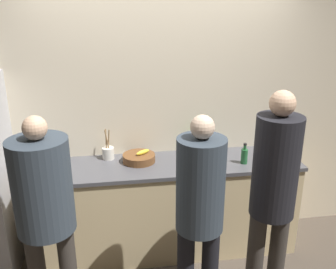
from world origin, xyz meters
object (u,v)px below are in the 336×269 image
object	(u,v)px
person_right	(273,190)
bottle_green	(244,155)
potted_plant	(195,143)
person_left	(44,201)
fruit_bowl	(139,158)
cup_black	(64,156)
utensil_crock	(108,152)
person_center	(200,205)

from	to	relation	value
person_right	bottle_green	size ratio (longest dim) A/B	9.16
potted_plant	person_left	bearing A→B (deg)	-145.66
fruit_bowl	cup_black	xyz separation A→B (m)	(-0.69, 0.12, 0.01)
person_left	potted_plant	distance (m)	1.54
person_right	cup_black	bearing A→B (deg)	146.57
utensil_crock	person_center	bearing A→B (deg)	-58.42
bottle_green	cup_black	distance (m)	1.66
fruit_bowl	utensil_crock	distance (m)	0.30
person_left	potted_plant	size ratio (longest dim) A/B	7.34
person_center	bottle_green	xyz separation A→B (m)	(0.59, 0.74, 0.03)
cup_black	person_right	bearing A→B (deg)	-33.43
cup_black	fruit_bowl	bearing A→B (deg)	-9.70
person_left	bottle_green	size ratio (longest dim) A/B	8.41
person_center	fruit_bowl	xyz separation A→B (m)	(-0.36, 0.93, -0.01)
person_left	person_center	xyz separation A→B (m)	(1.08, -0.15, -0.04)
fruit_bowl	potted_plant	world-z (taller)	potted_plant
fruit_bowl	person_right	bearing A→B (deg)	-46.06
person_right	bottle_green	distance (m)	0.75
utensil_crock	person_left	bearing A→B (deg)	-116.76
cup_black	person_center	bearing A→B (deg)	-44.95
fruit_bowl	utensil_crock	size ratio (longest dim) A/B	1.03
person_left	bottle_green	distance (m)	1.77
fruit_bowl	cup_black	distance (m)	0.70
person_center	utensil_crock	size ratio (longest dim) A/B	5.62
bottle_green	fruit_bowl	bearing A→B (deg)	168.93
bottle_green	potted_plant	distance (m)	0.49
utensil_crock	bottle_green	bearing A→B (deg)	-13.51
bottle_green	cup_black	size ratio (longest dim) A/B	1.98
potted_plant	person_center	bearing A→B (deg)	-100.47
person_left	bottle_green	xyz separation A→B (m)	(1.67, 0.59, -0.01)
person_left	utensil_crock	distance (m)	0.99
fruit_bowl	cup_black	bearing A→B (deg)	170.30
person_left	person_right	bearing A→B (deg)	-5.45
bottle_green	cup_black	bearing A→B (deg)	169.51
person_center	bottle_green	bearing A→B (deg)	51.44
utensil_crock	person_right	bearing A→B (deg)	-41.44
utensil_crock	cup_black	bearing A→B (deg)	178.85
person_left	potted_plant	xyz separation A→B (m)	(1.27, 0.87, 0.03)
bottle_green	utensil_crock	bearing A→B (deg)	166.49
person_right	utensil_crock	distance (m)	1.57
bottle_green	potted_plant	bearing A→B (deg)	145.15
person_left	cup_black	size ratio (longest dim) A/B	16.66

